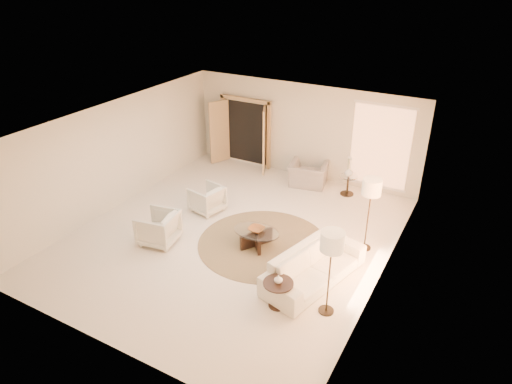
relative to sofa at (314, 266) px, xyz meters
The scene contains 18 objects.
room 2.63m from the sofa, 164.69° to the left, with size 7.04×8.04×2.83m.
windows_right 1.67m from the sofa, 33.38° to the left, with size 0.10×6.40×2.40m, color #EB985E, non-canonical shape.
window_back_corner 4.69m from the sofa, 90.38° to the left, with size 1.70×0.10×2.40m, color #EB985E, non-canonical shape.
curtains_right 2.17m from the sofa, 56.85° to the left, with size 0.06×5.20×2.60m, color tan, non-canonical shape.
french_doors 6.19m from the sofa, 133.51° to the left, with size 1.95×0.66×2.16m.
area_rug 1.73m from the sofa, 155.94° to the left, with size 3.04×3.04×0.01m, color #463622.
sofa is the anchor object (origin of this frame).
armchair_left 3.83m from the sofa, 159.11° to the left, with size 0.75×0.70×0.77m, color silver.
armchair_right 3.73m from the sofa, behind, with size 0.82×0.77×0.84m, color silver.
accent_chair 4.45m from the sofa, 114.71° to the left, with size 1.05×0.69×0.92m, color gray.
coffee_table 1.72m from the sofa, 162.12° to the left, with size 1.16×1.16×0.40m.
end_table 1.10m from the sofa, 105.89° to the right, with size 0.58×0.58×0.55m.
side_table 4.09m from the sofa, 99.27° to the left, with size 0.49×0.49×0.57m.
floor_lamp_near 2.08m from the sofa, 70.91° to the left, with size 0.42×0.42×1.75m.
floor_lamp_far 1.48m from the sofa, 53.16° to the right, with size 0.42×0.42×1.75m.
bowl 1.72m from the sofa, 162.12° to the left, with size 0.36×0.36×0.09m, color brown.
end_vase 1.13m from the sofa, 105.89° to the right, with size 0.16×0.16×0.17m, color silver.
side_vase 4.11m from the sofa, 99.27° to the left, with size 0.24×0.24×0.25m, color silver.
Camera 1 is at (4.94, -7.83, 5.92)m, focal length 32.00 mm.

